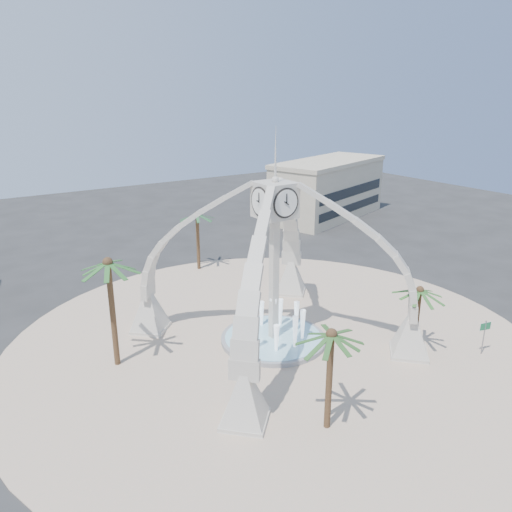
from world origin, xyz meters
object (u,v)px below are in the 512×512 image
palm_west (108,264)px  street_sign (485,331)px  palm_south (332,336)px  palm_north (197,215)px  clock_tower (274,262)px  fountain (273,338)px  palm_east (420,291)px

palm_west → street_sign: (22.56, -13.30, -5.53)m
palm_south → palm_north: bearing=77.3°
clock_tower → palm_west: 11.59m
fountain → street_sign: bearing=-41.0°
palm_west → palm_south: size_ratio=1.26×
palm_west → palm_north: palm_west is taller
palm_west → street_sign: palm_west is taller
clock_tower → fountain: (0.00, 0.00, -6.20)m
clock_tower → palm_south: size_ratio=2.69×
clock_tower → palm_south: clock_tower is taller
fountain → palm_east: palm_east is taller
palm_east → street_sign: size_ratio=2.07×
palm_east → palm_west: size_ratio=0.66×
palm_west → fountain: bearing=-16.6°
clock_tower → street_sign: bearing=-41.0°
palm_north → palm_south: bearing=-102.7°
clock_tower → palm_south: 10.64m
palm_north → palm_south: size_ratio=1.02×
fountain → palm_west: (-11.07, 3.31, 7.17)m
palm_west → street_sign: 26.77m
palm_west → palm_south: 15.48m
palm_east → palm_west: (-18.71, 10.33, 2.59)m
palm_south → clock_tower: bearing=71.2°
fountain → palm_east: 11.34m
palm_north → street_sign: size_ratio=2.51×
palm_north → palm_south: palm_north is taller
palm_east → palm_north: (-4.81, 24.80, 1.09)m
palm_east → palm_south: 11.51m
palm_north → street_sign: (8.66, -27.76, -4.03)m
clock_tower → palm_east: 10.51m
fountain → palm_east: size_ratio=1.43×
palm_south → street_sign: bearing=0.2°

